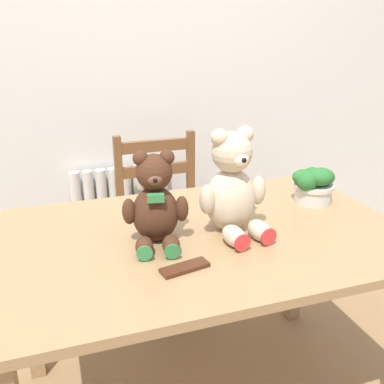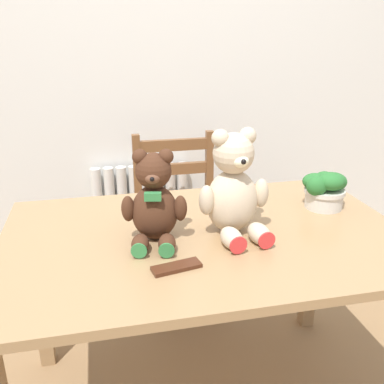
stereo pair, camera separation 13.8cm
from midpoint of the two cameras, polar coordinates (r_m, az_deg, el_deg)
wall_back at (r=2.46m, az=-3.42°, el=18.30°), size 8.00×0.04×2.60m
radiator at (r=2.62m, az=-5.17°, el=-4.23°), size 0.58×0.10×0.67m
dining_table at (r=1.50m, az=4.50°, el=-9.08°), size 1.36×0.86×0.76m
wooden_chair_behind at (r=2.31m, az=-0.08°, el=-3.61°), size 0.44×0.38×0.90m
teddy_bear_left at (r=1.36m, az=-2.17°, el=-1.47°), size 0.21×0.23×0.30m
teddy_bear_right at (r=1.41m, az=8.40°, el=0.24°), size 0.25×0.26×0.36m
potted_plant at (r=1.72m, az=19.50°, el=0.47°), size 0.17×0.15×0.15m
chocolate_bar at (r=1.25m, az=1.14°, el=-10.05°), size 0.15×0.08×0.01m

